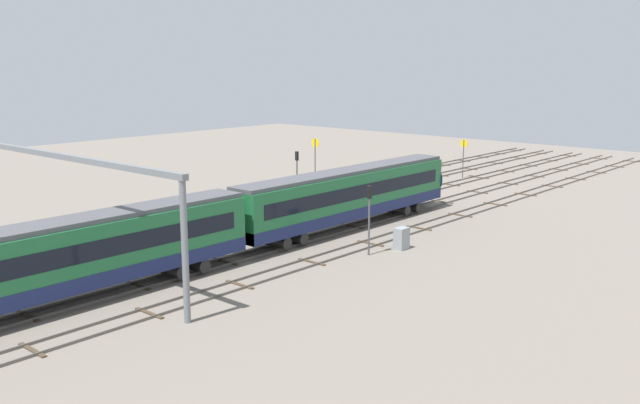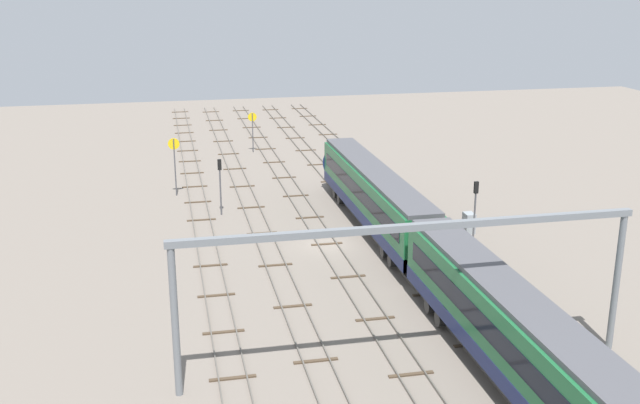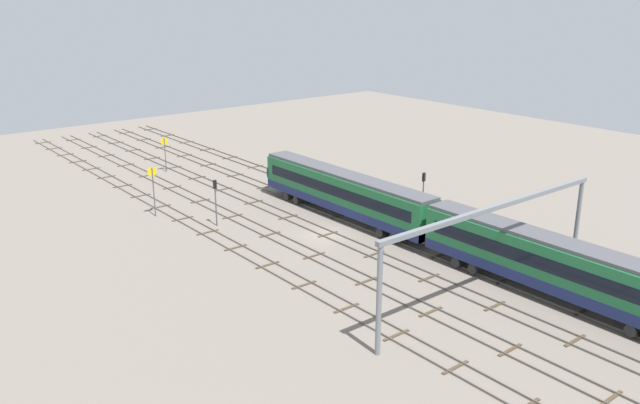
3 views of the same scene
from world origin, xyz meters
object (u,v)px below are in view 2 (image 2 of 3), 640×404
Objects in this scene: speed_sign_mid_trackside at (253,126)px; relay_cabinet at (469,223)px; train at (508,332)px; signal_light_trackside_approach at (220,179)px; signal_light_trackside_departure at (475,204)px; speed_sign_near_foreground at (174,158)px; overhead_gantry at (411,256)px.

relay_cabinet is at bearing -157.39° from speed_sign_mid_trackside.
signal_light_trackside_approach is at bearing 21.00° from train.
train is 32.68m from signal_light_trackside_approach.
train reaches higher than relay_cabinet.
signal_light_trackside_approach is at bearing 64.95° from relay_cabinet.
signal_light_trackside_departure is at bearing 163.50° from relay_cabinet.
train is 14.96× the size of signal_light_trackside_departure.
relay_cabinet is (21.71, -7.11, -1.85)m from train.
speed_sign_mid_trackside reaches higher than relay_cabinet.
speed_sign_near_foreground is 3.34× the size of relay_cabinet.
signal_light_trackside_approach is 20.91m from relay_cabinet.
signal_light_trackside_departure is (18.86, -6.26, 0.60)m from train.
speed_sign_near_foreground is 1.08× the size of signal_light_trackside_departure.
speed_sign_near_foreground reaches higher than signal_light_trackside_departure.
speed_sign_near_foreground is at bearing 16.96° from overhead_gantry.
signal_light_trackside_departure reaches higher than relay_cabinet.
relay_cabinet is (19.71, -11.65, -5.52)m from overhead_gantry.
speed_sign_near_foreground reaches higher than train.
train is 3.15× the size of overhead_gantry.
train is 53.78m from speed_sign_mid_trackside.
overhead_gantry is 4.92× the size of signal_light_trackside_approach.
signal_light_trackside_departure reaches higher than signal_light_trackside_approach.
signal_light_trackside_departure is at bearing -130.47° from speed_sign_near_foreground.
overhead_gantry reaches higher than train.
relay_cabinet is (2.85, -0.85, -2.45)m from signal_light_trackside_departure.
speed_sign_mid_trackside is 34.44m from relay_cabinet.
train is 40.27m from speed_sign_near_foreground.
speed_sign_near_foreground is (35.23, 10.75, -2.73)m from overhead_gantry.
speed_sign_mid_trackside is 23.60m from signal_light_trackside_approach.
signal_light_trackside_approach is 3.00× the size of relay_cabinet.
speed_sign_near_foreground is (37.24, 15.29, 0.95)m from train.
signal_light_trackside_departure is (-34.58, -12.37, 0.18)m from speed_sign_mid_trackside.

